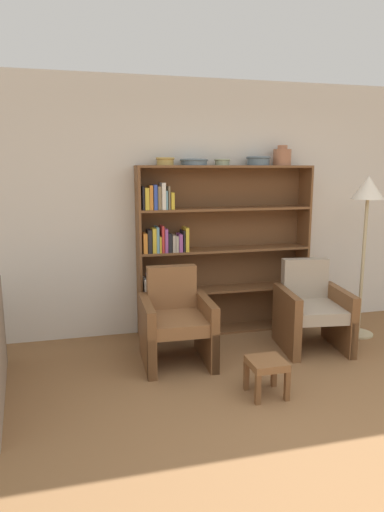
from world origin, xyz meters
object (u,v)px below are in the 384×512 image
(bookshelf, at_px, (210,251))
(bowl_olive, at_px, (194,162))
(footstool, at_px, (267,367))
(armchair_cushioned, at_px, (311,310))
(floor_lamp, at_px, (367,202))
(bowl_terracotta, at_px, (222,162))
(bowl_sage, at_px, (258,160))
(armchair_leather, at_px, (176,321))
(vase_tall, at_px, (282,157))
(bowl_brass, at_px, (165,161))

(bookshelf, distance_m, bowl_olive, 0.97)
(bowl_olive, bearing_deg, footstool, -82.31)
(armchair_cushioned, bearing_deg, floor_lamp, -158.08)
(bowl_terracotta, bearing_deg, armchair_cushioned, -42.26)
(bowl_sage, height_order, armchair_leather, bowl_sage)
(bowl_olive, relative_size, vase_tall, 1.37)
(bowl_terracotta, distance_m, armchair_leather, 1.77)
(bowl_olive, bearing_deg, armchair_cushioned, -32.74)
(bowl_brass, height_order, floor_lamp, bowl_brass)
(bookshelf, xyz_separation_m, floor_lamp, (1.57, -0.53, 0.54))
(bowl_sage, height_order, vase_tall, vase_tall)
(bowl_sage, xyz_separation_m, vase_tall, (0.28, 0.00, 0.04))
(armchair_leather, bearing_deg, bowl_brass, -92.16)
(bookshelf, bearing_deg, armchair_leather, -127.27)
(bookshelf, bearing_deg, bowl_brass, -177.42)
(floor_lamp, bearing_deg, footstool, -146.48)
(bowl_olive, xyz_separation_m, bowl_sage, (0.72, 0.00, 0.02))
(bowl_olive, height_order, bowl_terracotta, bowl_terracotta)
(bowl_olive, distance_m, vase_tall, 1.00)
(bowl_sage, relative_size, floor_lamp, 0.15)
(armchair_leather, distance_m, floor_lamp, 2.37)
(bowl_olive, bearing_deg, bowl_terracotta, 0.00)
(bowl_terracotta, relative_size, floor_lamp, 0.10)
(armchair_leather, bearing_deg, floor_lamp, -173.40)
(bookshelf, height_order, bowl_sage, bowl_sage)
(footstool, bearing_deg, bowl_olive, 97.69)
(bowl_brass, bearing_deg, footstool, -71.47)
(armchair_leather, bearing_deg, bowl_terracotta, -132.42)
(bowl_sage, relative_size, vase_tall, 1.22)
(armchair_cushioned, bearing_deg, armchair_leather, 7.31)
(bowl_terracotta, distance_m, footstool, 2.25)
(bowl_sage, xyz_separation_m, armchair_leather, (-1.07, -0.68, -1.50))
(vase_tall, height_order, armchair_leather, vase_tall)
(armchair_cushioned, bearing_deg, bookshelf, -31.43)
(bookshelf, xyz_separation_m, bowl_sage, (0.54, -0.02, 0.97))
(bowl_olive, bearing_deg, bookshelf, 6.84)
(vase_tall, relative_size, armchair_leather, 0.25)
(bowl_brass, xyz_separation_m, bowl_sage, (1.03, -0.00, 0.01))
(bowl_brass, xyz_separation_m, footstool, (0.51, -1.53, -1.65))
(armchair_cushioned, distance_m, floor_lamp, 1.29)
(bowl_terracotta, bearing_deg, bowl_sage, -0.00)
(bookshelf, bearing_deg, bowl_olive, -173.16)
(bowl_terracotta, height_order, bowl_sage, bowl_sage)
(bowl_terracotta, relative_size, armchair_leather, 0.20)
(bowl_terracotta, height_order, armchair_cushioned, bowl_terracotta)
(bowl_terracotta, distance_m, bowl_sage, 0.41)
(bookshelf, distance_m, armchair_cushioned, 1.25)
(bowl_olive, distance_m, floor_lamp, 1.87)
(bowl_brass, xyz_separation_m, armchair_leather, (-0.05, -0.68, -1.50))
(armchair_cushioned, bearing_deg, bowl_olive, -25.41)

